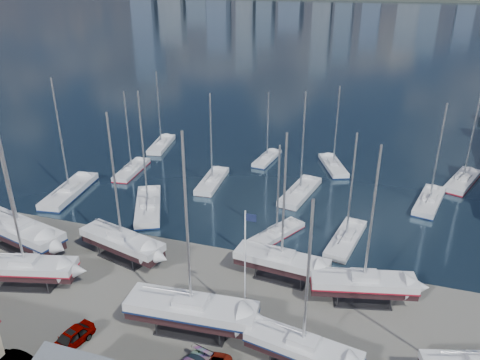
% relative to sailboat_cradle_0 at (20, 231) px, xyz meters
% --- Properties ---
extents(ground, '(1400.00, 1400.00, 0.00)m').
position_rel_sailboat_cradle_0_xyz_m(ground, '(22.04, -3.08, -2.23)').
color(ground, '#605E59').
rests_on(ground, ground).
extents(water, '(1400.00, 600.00, 0.40)m').
position_rel_sailboat_cradle_0_xyz_m(water, '(22.04, 306.92, -2.38)').
color(water, '#19283A').
rests_on(water, ground).
extents(sailboat_cradle_0, '(12.35, 6.04, 18.99)m').
position_rel_sailboat_cradle_0_xyz_m(sailboat_cradle_0, '(0.00, 0.00, 0.00)').
color(sailboat_cradle_0, '#2D2D33').
rests_on(sailboat_cradle_0, ground).
extents(sailboat_cradle_1, '(10.29, 5.13, 16.02)m').
position_rel_sailboat_cradle_0_xyz_m(sailboat_cradle_1, '(5.46, -5.49, -0.15)').
color(sailboat_cradle_1, '#2D2D33').
rests_on(sailboat_cradle_1, ground).
extents(sailboat_cradle_2, '(10.54, 5.32, 16.53)m').
position_rel_sailboat_cradle_0_xyz_m(sailboat_cradle_2, '(11.92, 1.72, -0.12)').
color(sailboat_cradle_2, '#2D2D33').
rests_on(sailboat_cradle_2, ground).
extents(sailboat_cradle_3, '(11.64, 3.99, 18.31)m').
position_rel_sailboat_cradle_0_xyz_m(sailboat_cradle_3, '(23.56, -6.43, -0.04)').
color(sailboat_cradle_3, '#2D2D33').
rests_on(sailboat_cradle_3, ground).
extents(sailboat_cradle_4, '(9.80, 3.60, 15.67)m').
position_rel_sailboat_cradle_0_xyz_m(sailboat_cradle_4, '(29.20, 3.37, -0.17)').
color(sailboat_cradle_4, '#2D2D33').
rests_on(sailboat_cradle_4, ground).
extents(sailboat_cradle_5, '(9.53, 4.17, 14.99)m').
position_rel_sailboat_cradle_0_xyz_m(sailboat_cradle_5, '(33.49, -7.80, -0.21)').
color(sailboat_cradle_5, '#2D2D33').
rests_on(sailboat_cradle_5, ground).
extents(sailboat_cradle_6, '(10.16, 4.90, 15.85)m').
position_rel_sailboat_cradle_0_xyz_m(sailboat_cradle_6, '(37.34, 2.12, -0.16)').
color(sailboat_cradle_6, '#2D2D33').
rests_on(sailboat_cradle_6, ground).
extents(sailboat_moored_0, '(4.75, 11.88, 17.28)m').
position_rel_sailboat_cradle_0_xyz_m(sailboat_moored_0, '(-3.73, 13.62, -1.92)').
color(sailboat_moored_0, black).
rests_on(sailboat_moored_0, water).
extents(sailboat_moored_1, '(3.26, 9.17, 13.43)m').
position_rel_sailboat_cradle_0_xyz_m(sailboat_moored_1, '(0.55, 23.39, -1.92)').
color(sailboat_moored_1, black).
rests_on(sailboat_moored_1, water).
extents(sailboat_moored_2, '(4.19, 9.68, 14.15)m').
position_rel_sailboat_cradle_0_xyz_m(sailboat_moored_2, '(-0.29, 35.37, -1.90)').
color(sailboat_moored_2, black).
rests_on(sailboat_moored_2, water).
extents(sailboat_moored_3, '(7.70, 11.37, 16.65)m').
position_rel_sailboat_cradle_0_xyz_m(sailboat_moored_3, '(9.06, 12.80, -1.92)').
color(sailboat_moored_3, black).
rests_on(sailboat_moored_3, water).
extents(sailboat_moored_4, '(3.27, 9.59, 14.24)m').
position_rel_sailboat_cradle_0_xyz_m(sailboat_moored_4, '(14.11, 23.18, -1.90)').
color(sailboat_moored_4, black).
rests_on(sailboat_moored_4, water).
extents(sailboat_moored_5, '(3.22, 8.33, 12.14)m').
position_rel_sailboat_cradle_0_xyz_m(sailboat_moored_5, '(19.48, 34.67, -1.92)').
color(sailboat_moored_5, black).
rests_on(sailboat_moored_5, water).
extents(sailboat_moored_6, '(5.68, 8.20, 12.04)m').
position_rel_sailboat_cradle_0_xyz_m(sailboat_moored_6, '(26.80, 11.35, -1.92)').
color(sailboat_moored_6, black).
rests_on(sailboat_moored_6, water).
extents(sailboat_moored_7, '(4.58, 10.57, 15.44)m').
position_rel_sailboat_cradle_0_xyz_m(sailboat_moored_7, '(27.27, 23.37, -1.90)').
color(sailboat_moored_7, black).
rests_on(sailboat_moored_7, water).
extents(sailboat_moored_8, '(5.99, 9.54, 13.84)m').
position_rel_sailboat_cradle_0_xyz_m(sailboat_moored_8, '(30.39, 34.74, -1.92)').
color(sailboat_moored_8, black).
rests_on(sailboat_moored_8, water).
extents(sailboat_moored_9, '(4.14, 9.58, 14.00)m').
position_rel_sailboat_cradle_0_xyz_m(sailboat_moored_9, '(34.78, 12.49, -1.90)').
color(sailboat_moored_9, black).
rests_on(sailboat_moored_9, water).
extents(sailboat_moored_10, '(4.83, 10.15, 14.64)m').
position_rel_sailboat_cradle_0_xyz_m(sailboat_moored_10, '(44.45, 25.85, -1.92)').
color(sailboat_moored_10, black).
rests_on(sailboat_moored_10, water).
extents(sailboat_moored_11, '(6.21, 10.37, 15.00)m').
position_rel_sailboat_cradle_0_xyz_m(sailboat_moored_11, '(49.46, 34.50, -1.92)').
color(sailboat_moored_11, black).
rests_on(sailboat_moored_11, water).
extents(car_a, '(2.65, 4.63, 1.48)m').
position_rel_sailboat_cradle_0_xyz_m(car_a, '(14.60, -11.24, -1.48)').
color(car_a, gray).
rests_on(car_a, ground).
extents(flagpole, '(0.98, 0.12, 11.10)m').
position_rel_sailboat_cradle_0_xyz_m(flagpole, '(27.59, -3.71, 4.11)').
color(flagpole, white).
rests_on(flagpole, ground).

